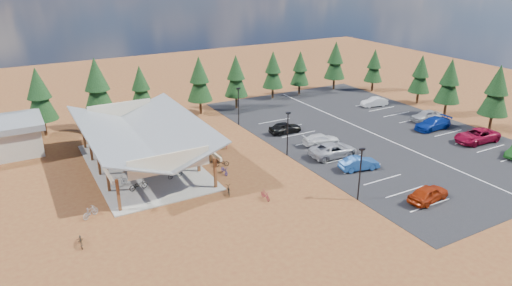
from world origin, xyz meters
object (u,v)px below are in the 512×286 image
bike_1 (119,181)px  bike_pavilion (141,133)px  bike_3 (104,148)px  car_0 (428,193)px  lamp_post_0 (360,171)px  bike_5 (173,158)px  car_3 (321,140)px  car_8 (426,116)px  bike_11 (265,195)px  lamp_post_2 (238,104)px  bike_16 (222,163)px  bike_14 (224,170)px  bike_0 (138,185)px  trash_bin_0 (210,158)px  bike_12 (229,190)px  car_2 (333,150)px  car_4 (285,128)px  bike_7 (156,138)px  bike_6 (156,156)px  bike_15 (226,143)px  car_1 (359,163)px  bike_9 (90,212)px  car_7 (433,124)px  bike_8 (81,241)px  bike_2 (134,164)px  trash_bin_1 (219,159)px  car_9 (374,102)px  lamp_post_1 (288,131)px  car_6 (477,136)px

bike_1 → bike_pavilion: bearing=-55.8°
bike_3 → car_0: car_0 is taller
lamp_post_0 → bike_5: (-12.01, 16.10, -2.32)m
car_3 → car_8: car_8 is taller
bike_11 → bike_pavilion: bearing=120.5°
lamp_post_2 → bike_16: 13.81m
bike_1 → car_0: car_0 is taller
bike_3 → bike_14: 15.11m
bike_0 → car_0: bearing=-129.9°
trash_bin_0 → bike_12: 8.02m
car_2 → bike_1: bearing=81.9°
bike_0 → car_4: car_4 is taller
bike_1 → car_4: (22.24, 4.89, 0.15)m
trash_bin_0 → bike_7: 9.20m
bike_6 → bike_7: bike_7 is taller
bike_6 → car_4: car_4 is taller
bike_15 → car_1: bearing=147.7°
bike_9 → bike_12: 12.33m
car_4 → car_7: size_ratio=0.80×
bike_14 → car_3: car_3 is taller
trash_bin_0 → bike_8: bearing=-146.9°
bike_pavilion → car_2: size_ratio=3.47×
bike_12 → lamp_post_2: bearing=-98.4°
bike_2 → car_7: (37.43, -6.95, 0.28)m
bike_0 → bike_16: bearing=-89.1°
bike_pavilion → trash_bin_1: 8.72m
car_9 → bike_8: bearing=-58.8°
lamp_post_1 → bike_12: 11.43m
bike_1 → car_0: size_ratio=0.39×
car_0 → car_9: bearing=-41.3°
bike_3 → car_4: bearing=-93.7°
bike_15 → lamp_post_0: bearing=126.2°
lamp_post_0 → bike_15: 18.37m
lamp_post_0 → lamp_post_2: size_ratio=1.00×
trash_bin_0 → bike_14: (-0.00, -3.62, -0.04)m
car_2 → car_8: bearing=-76.6°
bike_6 → bike_11: bearing=-158.2°
car_8 → car_6: bearing=-0.6°
car_9 → bike_1: bearing=-67.7°
bike_8 → car_7: size_ratio=0.31×
bike_2 → car_7: 38.07m
bike_8 → car_8: car_8 is taller
car_9 → lamp_post_0: bearing=-34.5°
bike_11 → bike_6: bearing=114.2°
lamp_post_2 → car_7: (21.33, -13.95, -2.17)m
bike_15 → car_4: (8.72, 0.77, 0.23)m
bike_11 → lamp_post_0: bearing=-30.1°
car_7 → bike_pavilion: bearing=-101.2°
lamp_post_2 → bike_11: 21.25m
bike_pavilion → bike_15: size_ratio=10.85×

